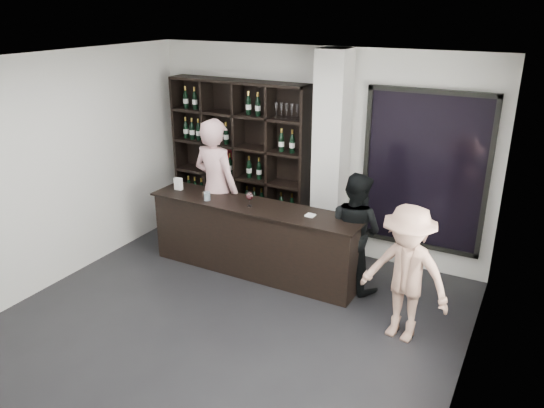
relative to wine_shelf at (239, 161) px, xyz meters
The scene contains 12 objects.
floor 3.06m from the wine_shelf, 65.85° to the right, with size 5.00×5.50×0.01m, color black.
wine_shelf is the anchor object (origin of this frame).
structural_column 1.52m from the wine_shelf, ahead, with size 0.40×0.40×2.90m, color silver.
glass_panel 2.71m from the wine_shelf, ahead, with size 1.60×0.08×2.10m.
tasting_counter 1.45m from the wine_shelf, 50.57° to the right, with size 2.95×0.62×0.97m.
taster_pink 0.75m from the wine_shelf, 86.00° to the right, with size 0.72×0.48×1.99m, color beige.
taster_black 2.26m from the wine_shelf, 18.80° to the right, with size 0.74×0.58×1.53m, color black.
customer 3.34m from the wine_shelf, 27.18° to the right, with size 0.99×0.57×1.53m, color tan.
wine_glass 1.30m from the wine_shelf, 53.12° to the right, with size 0.09×0.09×0.22m, color white, non-canonical shape.
spit_cup 1.14m from the wine_shelf, 81.36° to the right, with size 0.09×0.09×0.12m, color silver.
napkin_stack 1.89m from the wine_shelf, 31.19° to the right, with size 0.11×0.11×0.02m, color white.
card_stand 1.05m from the wine_shelf, 114.69° to the right, with size 0.11×0.06×0.17m, color white.
Camera 1 is at (2.88, -3.96, 3.44)m, focal length 35.00 mm.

